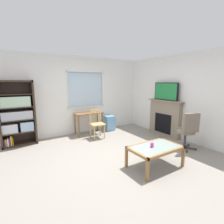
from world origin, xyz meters
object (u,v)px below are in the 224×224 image
(sippy_cup, at_px, (152,145))
(coffee_table, at_px, (155,149))
(plastic_drawer_unit, at_px, (109,123))
(office_chair, at_px, (188,129))
(desk_under_window, at_px, (89,116))
(wooden_chair, at_px, (97,123))
(tv, at_px, (166,91))
(bookshelf, at_px, (17,115))
(fireplace, at_px, (165,118))

(sippy_cup, bearing_deg, coffee_table, -16.65)
(plastic_drawer_unit, xyz_separation_m, office_chair, (0.76, -2.71, 0.29))
(desk_under_window, bearing_deg, wooden_chair, -84.80)
(tv, xyz_separation_m, coffee_table, (-1.85, -1.36, -1.08))
(bookshelf, relative_size, tv, 2.01)
(plastic_drawer_unit, bearing_deg, wooden_chair, -144.19)
(bookshelf, relative_size, coffee_table, 1.68)
(bookshelf, distance_m, wooden_chair, 2.29)
(plastic_drawer_unit, bearing_deg, fireplace, -51.03)
(office_chair, bearing_deg, coffee_table, -171.93)
(desk_under_window, distance_m, office_chair, 3.09)
(fireplace, height_order, tv, tv)
(wooden_chair, distance_m, fireplace, 2.25)
(bookshelf, xyz_separation_m, sippy_cup, (2.24, -2.94, -0.39))
(bookshelf, relative_size, fireplace, 1.42)
(office_chair, distance_m, sippy_cup, 1.47)
(wooden_chair, xyz_separation_m, sippy_cup, (0.08, -2.31, 0.02))
(bookshelf, distance_m, coffee_table, 3.79)
(desk_under_window, relative_size, sippy_cup, 10.61)
(plastic_drawer_unit, height_order, office_chair, office_chair)
(fireplace, xyz_separation_m, coffee_table, (-1.87, -1.36, -0.21))
(wooden_chair, distance_m, sippy_cup, 2.32)
(wooden_chair, height_order, tv, tv)
(desk_under_window, distance_m, wooden_chair, 0.54)
(plastic_drawer_unit, height_order, tv, tv)
(bookshelf, height_order, plastic_drawer_unit, bookshelf)
(desk_under_window, relative_size, wooden_chair, 1.06)
(desk_under_window, xyz_separation_m, coffee_table, (0.20, -2.85, -0.23))
(desk_under_window, xyz_separation_m, sippy_cup, (0.13, -2.83, -0.12))
(plastic_drawer_unit, xyz_separation_m, sippy_cup, (-0.70, -2.88, 0.22))
(tv, distance_m, coffee_table, 2.54)
(bookshelf, height_order, tv, bookshelf)
(desk_under_window, relative_size, office_chair, 0.95)
(wooden_chair, relative_size, tv, 1.00)
(office_chair, relative_size, sippy_cup, 11.11)
(fireplace, distance_m, office_chair, 1.27)
(fireplace, relative_size, sippy_cup, 14.19)
(desk_under_window, bearing_deg, tv, -35.92)
(office_chair, bearing_deg, tv, 67.98)
(desk_under_window, relative_size, fireplace, 0.75)
(coffee_table, height_order, sippy_cup, sippy_cup)
(tv, distance_m, sippy_cup, 2.54)
(fireplace, xyz_separation_m, sippy_cup, (-1.95, -1.34, -0.10))
(sippy_cup, bearing_deg, desk_under_window, 92.56)
(fireplace, distance_m, tv, 0.87)
(desk_under_window, xyz_separation_m, tv, (2.06, -1.49, 0.85))
(desk_under_window, height_order, plastic_drawer_unit, desk_under_window)
(coffee_table, bearing_deg, fireplace, 36.05)
(coffee_table, bearing_deg, bookshelf, 128.05)
(plastic_drawer_unit, relative_size, sippy_cup, 5.90)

